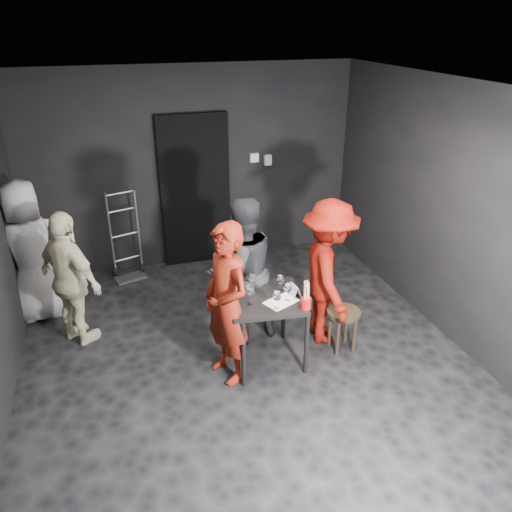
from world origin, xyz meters
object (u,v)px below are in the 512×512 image
object	(u,v)px
woman_black	(242,266)
man_maroon	(328,269)
tasting_table	(265,306)
breadstick_cup	(306,295)
bystander_grey	(29,245)
stool	(343,318)
bystander_cream	(71,280)
hand_truck	(128,262)
wine_bottle	(233,288)
server_red	(227,299)

from	to	relation	value
woman_black	man_maroon	bearing A→B (deg)	147.80
tasting_table	breadstick_cup	bearing A→B (deg)	-45.97
bystander_grey	breadstick_cup	distance (m)	3.18
stool	woman_black	size ratio (longest dim) A/B	0.27
bystander_cream	hand_truck	bearing A→B (deg)	-64.02
bystander_grey	wine_bottle	size ratio (longest dim) A/B	5.80
server_red	woman_black	xyz separation A→B (m)	(0.31, 0.60, 0.00)
tasting_table	server_red	size ratio (longest dim) A/B	0.43
wine_bottle	hand_truck	bearing A→B (deg)	111.40
hand_truck	man_maroon	bearing A→B (deg)	-63.73
tasting_table	woman_black	bearing A→B (deg)	102.14
server_red	bystander_cream	xyz separation A→B (m)	(-1.40, 1.06, -0.12)
tasting_table	bystander_cream	bearing A→B (deg)	152.69
hand_truck	bystander_cream	size ratio (longest dim) A/B	0.80
server_red	woman_black	world-z (taller)	woman_black
hand_truck	breadstick_cup	distance (m)	3.08
stool	wine_bottle	bearing A→B (deg)	173.34
woman_black	bystander_grey	size ratio (longest dim) A/B	0.95
tasting_table	wine_bottle	world-z (taller)	wine_bottle
bystander_grey	breadstick_cup	bearing A→B (deg)	137.20
woman_black	bystander_cream	bearing A→B (deg)	-28.51
woman_black	breadstick_cup	xyz separation A→B (m)	(0.40, -0.79, 0.01)
woman_black	tasting_table	bearing A→B (deg)	88.69
man_maroon	breadstick_cup	distance (m)	0.68
tasting_table	bystander_grey	size ratio (longest dim) A/B	0.41
woman_black	bystander_grey	world-z (taller)	bystander_grey
man_maroon	breadstick_cup	size ratio (longest dim) A/B	5.56
tasting_table	bystander_grey	xyz separation A→B (m)	(-2.25, 1.59, 0.27)
bystander_grey	man_maroon	bearing A→B (deg)	148.86
server_red	bystander_cream	world-z (taller)	server_red
hand_truck	tasting_table	bearing A→B (deg)	-79.02
hand_truck	bystander_grey	xyz separation A→B (m)	(-1.06, -0.71, 0.71)
bystander_grey	server_red	bearing A→B (deg)	130.92
tasting_table	bystander_grey	distance (m)	2.77
tasting_table	woman_black	distance (m)	0.54
stool	server_red	world-z (taller)	server_red
bystander_cream	server_red	bearing A→B (deg)	-166.08
hand_truck	woman_black	size ratio (longest dim) A/B	0.68
server_red	woman_black	bearing A→B (deg)	133.82
server_red	breadstick_cup	size ratio (longest dim) A/B	5.70
wine_bottle	breadstick_cup	world-z (taller)	wine_bottle
man_maroon	bystander_grey	distance (m)	3.32
tasting_table	man_maroon	bearing A→B (deg)	13.87
tasting_table	breadstick_cup	world-z (taller)	breadstick_cup
woman_black	stool	bearing A→B (deg)	136.58
stool	breadstick_cup	xyz separation A→B (m)	(-0.54, -0.24, 0.51)
server_red	woman_black	size ratio (longest dim) A/B	1.00
hand_truck	breadstick_cup	world-z (taller)	hand_truck
tasting_table	stool	xyz separation A→B (m)	(0.84, -0.07, -0.27)
tasting_table	breadstick_cup	size ratio (longest dim) A/B	2.45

